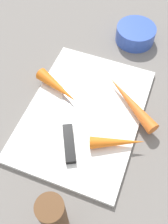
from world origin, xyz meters
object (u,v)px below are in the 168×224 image
at_px(cutting_board, 84,113).
at_px(small_bowl, 135,34).
at_px(pepper_grinder, 55,218).
at_px(carrot_longest, 131,102).
at_px(knife, 70,139).
at_px(carrot_medium, 58,87).
at_px(carrot_shortest, 117,142).

xyz_separation_m(cutting_board, small_bowl, (0.29, -0.05, 0.02)).
xyz_separation_m(small_bowl, pepper_grinder, (-0.54, 0.00, 0.06)).
height_order(cutting_board, carrot_longest, carrot_longest).
bearing_deg(pepper_grinder, carrot_longest, -9.72).
distance_m(cutting_board, knife, 0.08).
relative_size(knife, pepper_grinder, 1.17).
bearing_deg(cutting_board, small_bowl, -8.83).
xyz_separation_m(knife, small_bowl, (0.37, -0.05, 0.00)).
bearing_deg(carrot_medium, pepper_grinder, -43.92).
bearing_deg(small_bowl, carrot_medium, 153.59).
relative_size(cutting_board, pepper_grinder, 2.26).
height_order(carrot_shortest, pepper_grinder, pepper_grinder).
xyz_separation_m(carrot_longest, carrot_shortest, (-0.11, -0.00, -0.00)).
bearing_deg(pepper_grinder, carrot_medium, 23.79).
bearing_deg(carrot_medium, cutting_board, -1.11).
bearing_deg(cutting_board, pepper_grinder, -170.10).
bearing_deg(knife, carrot_shortest, -103.98).
distance_m(cutting_board, pepper_grinder, 0.26).
distance_m(knife, carrot_longest, 0.17).
height_order(cutting_board, pepper_grinder, pepper_grinder).
xyz_separation_m(carrot_longest, carrot_medium, (-0.02, 0.18, 0.00)).
bearing_deg(small_bowl, knife, 172.59).
relative_size(cutting_board, small_bowl, 3.26).
distance_m(knife, pepper_grinder, 0.19).
xyz_separation_m(cutting_board, carrot_longest, (0.05, -0.10, 0.02)).
distance_m(carrot_longest, small_bowl, 0.24).
relative_size(knife, carrot_shortest, 1.57).
bearing_deg(knife, carrot_medium, 7.09).
bearing_deg(knife, pepper_grinder, 167.48).
bearing_deg(small_bowl, pepper_grinder, 179.81).
relative_size(carrot_medium, carrot_shortest, 1.04).
xyz_separation_m(cutting_board, carrot_medium, (0.04, 0.08, 0.02)).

